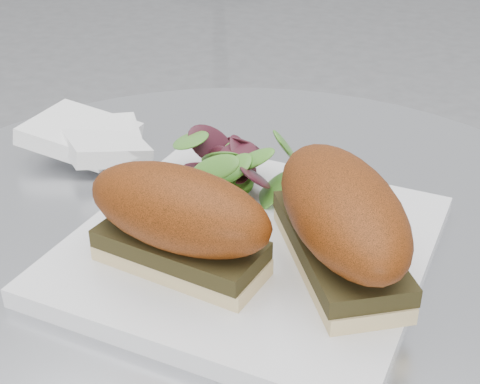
% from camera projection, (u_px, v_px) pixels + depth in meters
% --- Properties ---
extents(plate, '(0.30, 0.30, 0.02)m').
position_uv_depth(plate, '(251.00, 247.00, 0.54)').
color(plate, silver).
rests_on(plate, table).
extents(sandwich_left, '(0.16, 0.09, 0.08)m').
position_uv_depth(sandwich_left, '(178.00, 219.00, 0.48)').
color(sandwich_left, '#CDC280').
rests_on(sandwich_left, plate).
extents(sandwich_right, '(0.16, 0.19, 0.08)m').
position_uv_depth(sandwich_right, '(341.00, 218.00, 0.48)').
color(sandwich_right, '#CDC280').
rests_on(sandwich_right, plate).
extents(salad, '(0.10, 0.10, 0.05)m').
position_uv_depth(salad, '(236.00, 161.00, 0.60)').
color(salad, '#4C9B33').
rests_on(salad, plate).
extents(napkin, '(0.16, 0.16, 0.02)m').
position_uv_depth(napkin, '(94.00, 149.00, 0.69)').
color(napkin, white).
rests_on(napkin, table).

